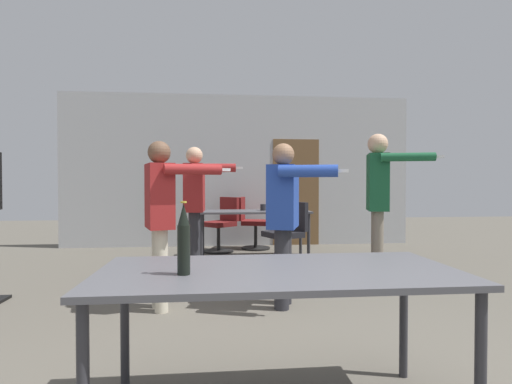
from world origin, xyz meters
The scene contains 12 objects.
back_wall centered at (0.02, 6.18, 1.43)m, with size 6.67×0.12×2.88m.
conference_table_near centered at (-0.13, 0.47, 0.69)m, with size 1.79×0.84×0.76m.
conference_table_far centered at (0.16, 4.81, 0.68)m, with size 1.76×0.71×0.76m.
person_near_casual centered at (-0.96, 2.32, 0.96)m, with size 0.83×0.57×1.59m.
person_far_watching centered at (0.22, 2.29, 0.94)m, with size 0.69×0.80×1.58m.
person_center_tall centered at (1.50, 3.11, 1.09)m, with size 0.75×0.73×1.79m.
person_left_plaid centered at (-0.72, 3.91, 1.01)m, with size 0.77×0.69×1.68m.
office_chair_far_left centered at (0.20, 5.72, 0.45)m, with size 0.61×0.56×0.94m.
office_chair_side_rolled centered at (0.58, 4.19, 0.43)m, with size 0.66×0.62×0.92m.
office_chair_mid_tucked centered at (-0.35, 5.50, 0.45)m, with size 0.69×0.68×0.95m.
beer_bottle centered at (-0.59, 0.39, 0.92)m, with size 0.06×0.06×0.35m.
drink_cup centered at (0.30, 4.82, 0.81)m, with size 0.09×0.09×0.10m.
Camera 1 is at (-0.44, -1.50, 1.19)m, focal length 28.00 mm.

